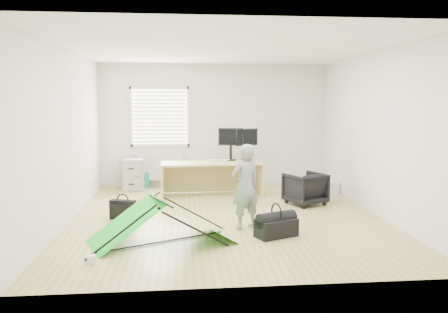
{
  "coord_description": "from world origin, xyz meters",
  "views": [
    {
      "loc": [
        -0.69,
        -6.98,
        1.89
      ],
      "look_at": [
        0.0,
        0.4,
        0.95
      ],
      "focal_mm": 35.0,
      "sensor_mm": 36.0,
      "label": 1
    }
  ],
  "objects": [
    {
      "name": "kite",
      "position": [
        -1.0,
        -1.26,
        0.29
      ],
      "size": [
        2.02,
        1.5,
        0.57
      ],
      "primitive_type": null,
      "rotation": [
        0.0,
        0.0,
        0.42
      ],
      "color": "#14D52A",
      "rests_on": "ground"
    },
    {
      "name": "office_chair",
      "position": [
        1.53,
        0.73,
        0.3
      ],
      "size": [
        0.84,
        0.85,
        0.59
      ],
      "primitive_type": "imported",
      "rotation": [
        0.0,
        0.0,
        3.56
      ],
      "color": "black",
      "rests_on": "ground"
    },
    {
      "name": "white_box",
      "position": [
        -1.79,
        -1.92,
        0.05
      ],
      "size": [
        0.11,
        0.11,
        0.09
      ],
      "primitive_type": "cube",
      "rotation": [
        0.0,
        0.0,
        0.22
      ],
      "color": "silver",
      "rests_on": "ground"
    },
    {
      "name": "radiator",
      "position": [
        -1.2,
        2.67,
        0.45
      ],
      "size": [
        1.0,
        0.12,
        0.6
      ],
      "primitive_type": "cube",
      "color": "silver",
      "rests_on": "back_wall"
    },
    {
      "name": "thermos",
      "position": [
        0.71,
        1.91,
        0.8
      ],
      "size": [
        0.09,
        0.09,
        0.24
      ],
      "primitive_type": "cylinder",
      "rotation": [
        0.0,
        0.0,
        -0.38
      ],
      "color": "#BB698A",
      "rests_on": "desk"
    },
    {
      "name": "tote_bag",
      "position": [
        -1.58,
        2.64,
        0.17
      ],
      "size": [
        0.3,
        0.17,
        0.34
      ],
      "primitive_type": "cube",
      "rotation": [
        0.0,
        0.0,
        -0.17
      ],
      "color": "teal",
      "rests_on": "ground"
    },
    {
      "name": "filing_cabinet",
      "position": [
        -1.78,
        2.41,
        0.34
      ],
      "size": [
        0.52,
        0.64,
        0.67
      ],
      "primitive_type": "cube",
      "rotation": [
        0.0,
        0.0,
        0.16
      ],
      "color": "#9B9EA0",
      "rests_on": "ground"
    },
    {
      "name": "duffel_bag",
      "position": [
        0.59,
        -1.12,
        0.13
      ],
      "size": [
        0.64,
        0.49,
        0.25
      ],
      "primitive_type": "cube",
      "rotation": [
        0.0,
        0.0,
        0.39
      ],
      "color": "black",
      "rests_on": "ground"
    },
    {
      "name": "keyboard",
      "position": [
        0.02,
        1.86,
        0.69
      ],
      "size": [
        0.5,
        0.24,
        0.02
      ],
      "primitive_type": "cube",
      "rotation": [
        0.0,
        0.0,
        0.16
      ],
      "color": "beige",
      "rests_on": "desk"
    },
    {
      "name": "monitor_right",
      "position": [
        0.61,
        1.89,
        0.92
      ],
      "size": [
        0.5,
        0.29,
        0.48
      ],
      "primitive_type": "cube",
      "rotation": [
        0.0,
        0.0,
        0.4
      ],
      "color": "black",
      "rests_on": "desk"
    },
    {
      "name": "person",
      "position": [
        0.21,
        -0.69,
        0.64
      ],
      "size": [
        0.55,
        0.47,
        1.27
      ],
      "primitive_type": "imported",
      "rotation": [
        0.0,
        0.0,
        3.58
      ],
      "color": "gray",
      "rests_on": "ground"
    },
    {
      "name": "window",
      "position": [
        -1.2,
        2.71,
        1.55
      ],
      "size": [
        1.2,
        0.06,
        1.2
      ],
      "primitive_type": "cube",
      "color": "silver",
      "rests_on": "back_wall"
    },
    {
      "name": "desk",
      "position": [
        -0.14,
        1.63,
        0.34
      ],
      "size": [
        2.01,
        0.7,
        0.68
      ],
      "primitive_type": "cube",
      "rotation": [
        0.0,
        0.0,
        0.03
      ],
      "color": "tan",
      "rests_on": "ground"
    },
    {
      "name": "back_wall",
      "position": [
        0.0,
        2.75,
        1.35
      ],
      "size": [
        5.0,
        0.02,
        2.7
      ],
      "primitive_type": "cube",
      "color": "silver",
      "rests_on": "ground"
    },
    {
      "name": "laptop_bag",
      "position": [
        -1.68,
        0.01,
        0.16
      ],
      "size": [
        0.43,
        0.23,
        0.31
      ],
      "primitive_type": "cube",
      "rotation": [
        0.0,
        0.0,
        -0.28
      ],
      "color": "black",
      "rests_on": "ground"
    },
    {
      "name": "storage_crate",
      "position": [
        2.23,
        1.62,
        0.13
      ],
      "size": [
        0.49,
        0.38,
        0.25
      ],
      "primitive_type": "cube",
      "rotation": [
        0.0,
        0.0,
        0.16
      ],
      "color": "silver",
      "rests_on": "ground"
    },
    {
      "name": "ground",
      "position": [
        0.0,
        0.0,
        0.0
      ],
      "size": [
        5.5,
        5.5,
        0.0
      ],
      "primitive_type": "plane",
      "color": "tan",
      "rests_on": "ground"
    },
    {
      "name": "monitor_left",
      "position": [
        0.28,
        1.89,
        0.92
      ],
      "size": [
        0.52,
        0.23,
        0.49
      ],
      "primitive_type": "cube",
      "rotation": [
        0.0,
        0.0,
        -0.23
      ],
      "color": "black",
      "rests_on": "desk"
    }
  ]
}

